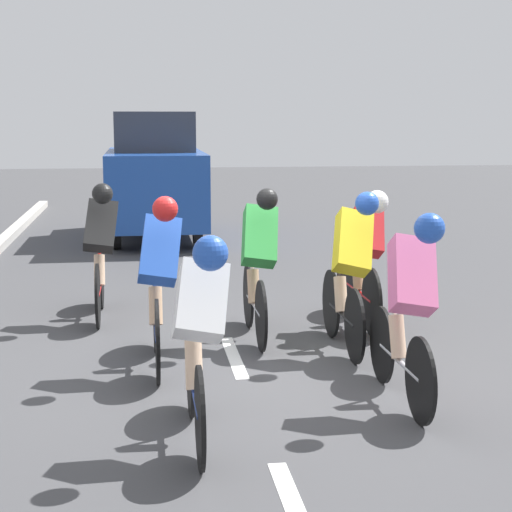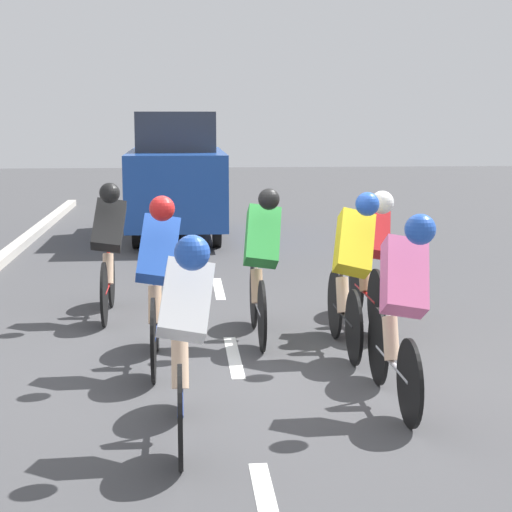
% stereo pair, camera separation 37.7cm
% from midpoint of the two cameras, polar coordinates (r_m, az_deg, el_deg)
% --- Properties ---
extents(ground_plane, '(60.00, 60.00, 0.00)m').
position_cam_midpoint_polar(ground_plane, '(7.80, 0.01, -7.21)').
color(ground_plane, '#424244').
extents(lane_stripe_mid, '(0.12, 1.40, 0.01)m').
position_cam_midpoint_polar(lane_stripe_mid, '(8.03, -0.14, -6.71)').
color(lane_stripe_mid, white).
rests_on(lane_stripe_mid, ground).
extents(lane_stripe_far, '(0.12, 1.40, 0.01)m').
position_cam_midpoint_polar(lane_stripe_far, '(11.13, -1.55, -2.18)').
color(lane_stripe_far, white).
rests_on(lane_stripe_far, ground).
extents(cyclist_blue, '(0.41, 1.71, 1.56)m').
position_cam_midpoint_polar(cyclist_blue, '(7.54, -5.18, -1.53)').
color(cyclist_blue, black).
rests_on(cyclist_blue, ground).
extents(cyclist_white, '(0.41, 1.66, 1.48)m').
position_cam_midpoint_polar(cyclist_white, '(5.77, -2.94, -5.12)').
color(cyclist_white, black).
rests_on(cyclist_white, ground).
extents(cyclist_green, '(0.40, 1.64, 1.54)m').
position_cam_midpoint_polar(cyclist_green, '(8.44, 1.61, -0.37)').
color(cyclist_green, black).
rests_on(cyclist_green, ground).
extents(cyclist_black, '(0.39, 1.65, 1.52)m').
position_cam_midpoint_polar(cyclist_black, '(9.51, -8.69, 0.60)').
color(cyclist_black, black).
rests_on(cyclist_black, ground).
extents(cyclist_pink, '(0.41, 1.65, 1.53)m').
position_cam_midpoint_polar(cyclist_pink, '(6.60, 11.30, -3.18)').
color(cyclist_pink, black).
rests_on(cyclist_pink, ground).
extents(cyclist_red, '(0.40, 1.69, 1.47)m').
position_cam_midpoint_polar(cyclist_red, '(9.07, 8.85, 0.07)').
color(cyclist_red, black).
rests_on(cyclist_red, ground).
extents(cyclist_yellow, '(0.45, 1.65, 1.55)m').
position_cam_midpoint_polar(cyclist_yellow, '(8.06, 7.69, -0.84)').
color(cyclist_yellow, black).
rests_on(cyclist_yellow, ground).
extents(support_car, '(1.70, 3.92, 2.30)m').
position_cam_midpoint_polar(support_car, '(15.76, -4.64, 5.34)').
color(support_car, black).
rests_on(support_car, ground).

